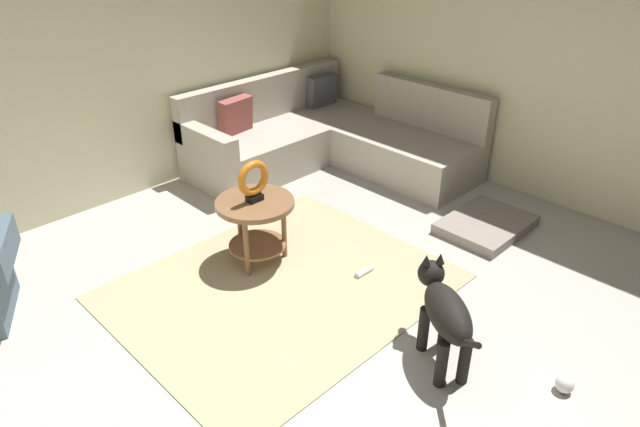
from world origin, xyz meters
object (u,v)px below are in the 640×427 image
at_px(dog_bed_mat, 486,225).
at_px(dog_toy_ball, 565,384).
at_px(side_table, 256,215).
at_px(torus_sculpture, 253,180).
at_px(dog_toy_bone, 431,272).
at_px(sectional_couch, 328,140).
at_px(dog_toy_rope, 364,272).
at_px(dog, 444,312).

distance_m(dog_bed_mat, dog_toy_ball, 1.86).
bearing_deg(dog_bed_mat, side_table, 149.42).
bearing_deg(torus_sculpture, dog_toy_bone, -53.44).
bearing_deg(torus_sculpture, sectional_couch, 28.02).
height_order(dog_toy_rope, dog_toy_bone, dog_toy_bone).
bearing_deg(dog_bed_mat, dog_toy_ball, -135.70).
bearing_deg(dog_toy_ball, dog_toy_rope, 87.82).
bearing_deg(dog_toy_rope, dog_bed_mat, -13.16).
relative_size(sectional_couch, side_table, 3.75).
bearing_deg(dog, dog_toy_rope, 103.59).
height_order(dog_bed_mat, dog_toy_bone, dog_bed_mat).
bearing_deg(dog_toy_bone, dog_toy_rope, 133.95).
xyz_separation_m(dog_toy_rope, dog_toy_bone, (0.36, -0.37, 0.00)).
distance_m(dog_bed_mat, dog, 1.78).
xyz_separation_m(dog_toy_ball, dog_toy_rope, (0.06, 1.60, -0.03)).
xyz_separation_m(dog_bed_mat, dog_toy_ball, (-1.33, -1.30, 0.01)).
bearing_deg(dog_toy_rope, torus_sculpture, 122.11).
bearing_deg(dog_toy_bone, side_table, 126.56).
distance_m(torus_sculpture, dog_toy_bone, 1.52).
xyz_separation_m(sectional_couch, side_table, (-1.73, -0.92, 0.13)).
bearing_deg(dog_bed_mat, torus_sculpture, 149.42).
height_order(dog, dog_toy_rope, dog).
distance_m(sectional_couch, dog_toy_rope, 2.10).
bearing_deg(dog_bed_mat, dog_toy_bone, -175.47).
bearing_deg(dog_toy_rope, dog, -111.19).
bearing_deg(dog_toy_ball, sectional_couch, 67.56).
bearing_deg(sectional_couch, torus_sculpture, -151.98).
relative_size(sectional_couch, dog, 3.10).
bearing_deg(dog_bed_mat, sectional_couch, 89.84).
bearing_deg(side_table, torus_sculpture, 180.00).
relative_size(dog_bed_mat, dog_toy_rope, 4.78).
xyz_separation_m(side_table, torus_sculpture, (-0.00, 0.00, 0.29)).
distance_m(side_table, dog_toy_rope, 0.94).
height_order(side_table, dog_toy_rope, side_table).
bearing_deg(dog, dog_toy_ball, -31.04).
xyz_separation_m(dog, dog_toy_bone, (0.72, 0.56, -0.35)).
relative_size(side_table, dog, 0.83).
bearing_deg(sectional_couch, dog_toy_rope, -127.88).
xyz_separation_m(sectional_couch, dog_toy_bone, (-0.92, -2.01, -0.26)).
height_order(side_table, dog_toy_ball, side_table).
bearing_deg(dog, side_table, 127.97).
bearing_deg(side_table, dog_bed_mat, -30.58).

